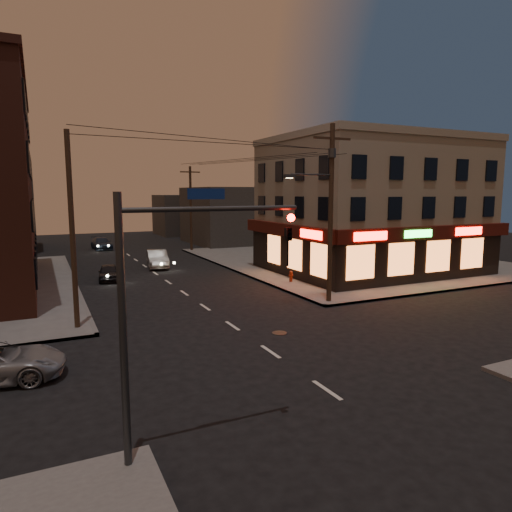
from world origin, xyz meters
TOP-DOWN VIEW (x-y plane):
  - ground at (0.00, 0.00)m, footprint 120.00×120.00m
  - sidewalk_ne at (18.00, 19.00)m, footprint 24.00×28.00m
  - pizza_building at (15.93, 13.43)m, footprint 15.85×12.85m
  - bg_building_ne_a at (14.00, 38.00)m, footprint 10.00×12.00m
  - bg_building_ne_b at (12.00, 52.00)m, footprint 8.00×8.00m
  - utility_pole_main at (6.68, 5.80)m, footprint 4.20×0.44m
  - utility_pole_far at (6.80, 32.00)m, footprint 0.26×0.26m
  - utility_pole_west at (-6.80, 6.50)m, footprint 0.24×0.24m
  - traffic_signal at (-5.57, -5.60)m, footprint 4.49×0.32m
  - sedan_near at (-3.75, 18.53)m, footprint 1.84×3.60m
  - sedan_mid at (0.84, 22.78)m, footprint 2.21×4.74m
  - sedan_far at (-1.87, 38.02)m, footprint 2.09×4.66m
  - fire_hydrant at (7.68, 11.74)m, footprint 0.34×0.34m

SIDE VIEW (x-z plane):
  - ground at x=0.00m, z-range 0.00..0.00m
  - sidewalk_ne at x=18.00m, z-range 0.00..0.15m
  - fire_hydrant at x=7.68m, z-range 0.18..0.96m
  - sedan_near at x=-3.75m, z-range 0.00..1.17m
  - sedan_far at x=-1.87m, z-range 0.00..1.33m
  - sedan_mid at x=0.84m, z-range 0.00..1.50m
  - bg_building_ne_b at x=12.00m, z-range 0.00..6.00m
  - bg_building_ne_a at x=14.00m, z-range 0.00..7.00m
  - traffic_signal at x=-5.57m, z-range 0.92..7.39m
  - utility_pole_far at x=6.80m, z-range 0.15..9.15m
  - utility_pole_west at x=-6.80m, z-range 0.15..9.15m
  - pizza_building at x=15.93m, z-range 0.10..10.60m
  - utility_pole_main at x=6.68m, z-range 0.76..10.76m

